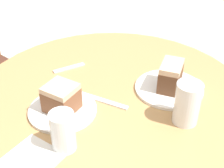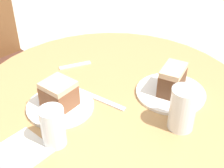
{
  "view_description": "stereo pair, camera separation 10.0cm",
  "coord_description": "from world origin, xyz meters",
  "px_view_note": "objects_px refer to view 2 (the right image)",
  "views": [
    {
      "loc": [
        -0.67,
        -0.48,
        1.34
      ],
      "look_at": [
        0.0,
        0.0,
        0.77
      ],
      "focal_mm": 50.0,
      "sensor_mm": 36.0,
      "label": 1
    },
    {
      "loc": [
        -0.6,
        -0.56,
        1.34
      ],
      "look_at": [
        0.0,
        0.0,
        0.77
      ],
      "focal_mm": 50.0,
      "sensor_mm": 36.0,
      "label": 2
    }
  ],
  "objects_px": {
    "plate_far": "(171,93)",
    "glass_lemonade": "(53,129)",
    "chair": "(0,64)",
    "cake_slice_near": "(59,94)",
    "glass_water": "(182,111)",
    "plate_near": "(60,106)",
    "cake_slice_far": "(172,80)"
  },
  "relations": [
    {
      "from": "plate_far",
      "to": "cake_slice_far",
      "type": "distance_m",
      "value": 0.05
    },
    {
      "from": "chair",
      "to": "cake_slice_far",
      "type": "relative_size",
      "value": 8.39
    },
    {
      "from": "cake_slice_near",
      "to": "cake_slice_far",
      "type": "relative_size",
      "value": 0.83
    },
    {
      "from": "cake_slice_far",
      "to": "plate_near",
      "type": "bearing_deg",
      "value": 144.12
    },
    {
      "from": "glass_lemonade",
      "to": "cake_slice_near",
      "type": "bearing_deg",
      "value": 45.25
    },
    {
      "from": "chair",
      "to": "plate_far",
      "type": "distance_m",
      "value": 1.01
    },
    {
      "from": "glass_lemonade",
      "to": "cake_slice_far",
      "type": "bearing_deg",
      "value": -14.56
    },
    {
      "from": "cake_slice_near",
      "to": "glass_water",
      "type": "height_order",
      "value": "glass_water"
    },
    {
      "from": "cake_slice_near",
      "to": "glass_water",
      "type": "relative_size",
      "value": 0.74
    },
    {
      "from": "plate_far",
      "to": "cake_slice_far",
      "type": "xyz_separation_m",
      "value": [
        0.0,
        0.0,
        0.05
      ]
    },
    {
      "from": "glass_water",
      "to": "cake_slice_near",
      "type": "bearing_deg",
      "value": 119.03
    },
    {
      "from": "chair",
      "to": "glass_water",
      "type": "bearing_deg",
      "value": -88.1
    },
    {
      "from": "plate_near",
      "to": "cake_slice_near",
      "type": "relative_size",
      "value": 2.15
    },
    {
      "from": "plate_far",
      "to": "cake_slice_far",
      "type": "relative_size",
      "value": 1.94
    },
    {
      "from": "glass_lemonade",
      "to": "glass_water",
      "type": "bearing_deg",
      "value": -36.78
    },
    {
      "from": "chair",
      "to": "plate_far",
      "type": "bearing_deg",
      "value": -81.53
    },
    {
      "from": "plate_far",
      "to": "glass_lemonade",
      "type": "relative_size",
      "value": 1.97
    },
    {
      "from": "plate_near",
      "to": "cake_slice_near",
      "type": "xyz_separation_m",
      "value": [
        0.0,
        0.0,
        0.05
      ]
    },
    {
      "from": "plate_far",
      "to": "glass_water",
      "type": "bearing_deg",
      "value": -136.3
    },
    {
      "from": "cake_slice_far",
      "to": "glass_lemonade",
      "type": "xyz_separation_m",
      "value": [
        -0.4,
        0.1,
        -0.0
      ]
    },
    {
      "from": "glass_lemonade",
      "to": "plate_far",
      "type": "bearing_deg",
      "value": -14.56
    },
    {
      "from": "plate_near",
      "to": "glass_lemonade",
      "type": "relative_size",
      "value": 1.81
    },
    {
      "from": "chair",
      "to": "cake_slice_near",
      "type": "distance_m",
      "value": 0.84
    },
    {
      "from": "plate_near",
      "to": "glass_water",
      "type": "distance_m",
      "value": 0.37
    },
    {
      "from": "plate_near",
      "to": "glass_lemonade",
      "type": "xyz_separation_m",
      "value": [
        -0.11,
        -0.11,
        0.05
      ]
    },
    {
      "from": "plate_near",
      "to": "glass_water",
      "type": "relative_size",
      "value": 1.6
    },
    {
      "from": "plate_far",
      "to": "glass_lemonade",
      "type": "bearing_deg",
      "value": 165.44
    },
    {
      "from": "plate_near",
      "to": "cake_slice_near",
      "type": "height_order",
      "value": "cake_slice_near"
    },
    {
      "from": "chair",
      "to": "plate_far",
      "type": "height_order",
      "value": "chair"
    },
    {
      "from": "plate_near",
      "to": "cake_slice_near",
      "type": "distance_m",
      "value": 0.05
    },
    {
      "from": "chair",
      "to": "cake_slice_near",
      "type": "height_order",
      "value": "chair"
    },
    {
      "from": "chair",
      "to": "cake_slice_far",
      "type": "xyz_separation_m",
      "value": [
        0.1,
        -0.98,
        0.29
      ]
    }
  ]
}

